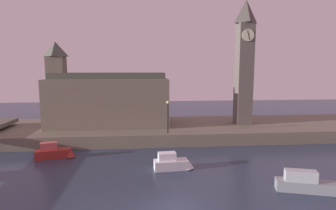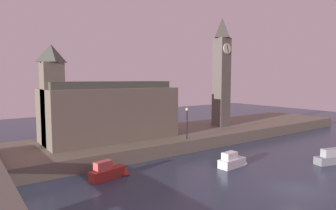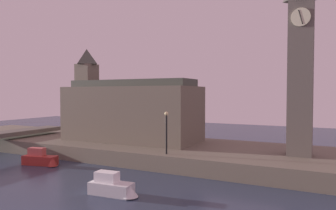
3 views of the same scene
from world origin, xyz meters
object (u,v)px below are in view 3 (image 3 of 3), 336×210
object	(u,v)px
parliament_hall	(129,110)
boat_ferry_white	(114,187)
clock_tower	(301,58)
boat_dinghy_red	(41,159)
streetlamp	(166,128)

from	to	relation	value
parliament_hall	boat_ferry_white	world-z (taller)	parliament_hall
clock_tower	boat_ferry_white	bearing A→B (deg)	-131.37
clock_tower	boat_dinghy_red	world-z (taller)	clock_tower
clock_tower	boat_dinghy_red	xyz separation A→B (m)	(-22.58, -8.28, -9.44)
clock_tower	boat_dinghy_red	size ratio (longest dim) A/B	4.09
streetlamp	clock_tower	bearing A→B (deg)	23.75
boat_dinghy_red	streetlamp	bearing A→B (deg)	16.72
clock_tower	streetlamp	xyz separation A→B (m)	(-10.76, -4.73, -6.15)
streetlamp	parliament_hall	bearing A→B (deg)	144.14
clock_tower	parliament_hall	world-z (taller)	clock_tower
streetlamp	boat_dinghy_red	distance (m)	12.78
parliament_hall	streetlamp	xyz separation A→B (m)	(7.87, -5.69, -1.12)
parliament_hall	boat_ferry_white	size ratio (longest dim) A/B	4.25
parliament_hall	boat_dinghy_red	bearing A→B (deg)	-113.15
clock_tower	boat_ferry_white	distance (m)	19.03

